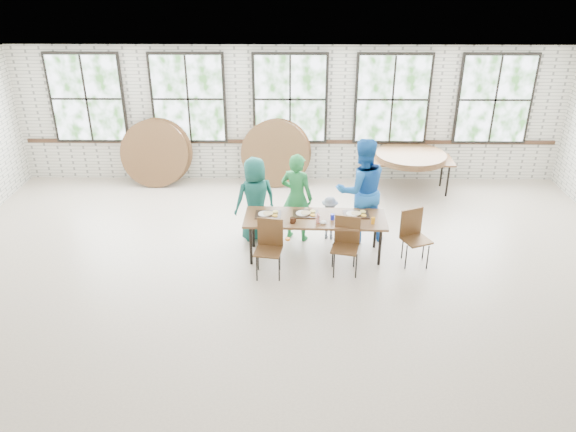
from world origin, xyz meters
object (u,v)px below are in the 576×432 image
Objects in this scene: chair_near_right at (346,240)px; storage_table at (410,161)px; dining_table at (315,220)px; chair_near_left at (269,243)px.

chair_near_right is 0.52× the size of storage_table.
dining_table is 2.56× the size of chair_near_left.
storage_table is (1.64, 3.29, 0.13)m from chair_near_right.
chair_near_left is 1.00× the size of chair_near_right.
dining_table is at bearing 150.78° from chair_near_right.
dining_table is at bearing 45.92° from chair_near_left.
chair_near_left is at bearing -161.80° from chair_near_right.
chair_near_left reaches higher than storage_table.
chair_near_left reaches higher than dining_table.
dining_table is 1.34× the size of storage_table.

